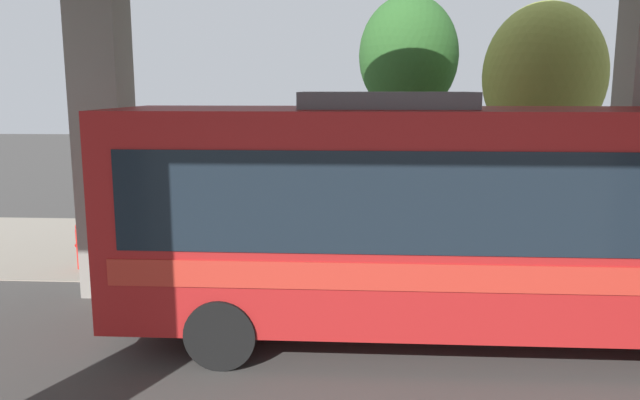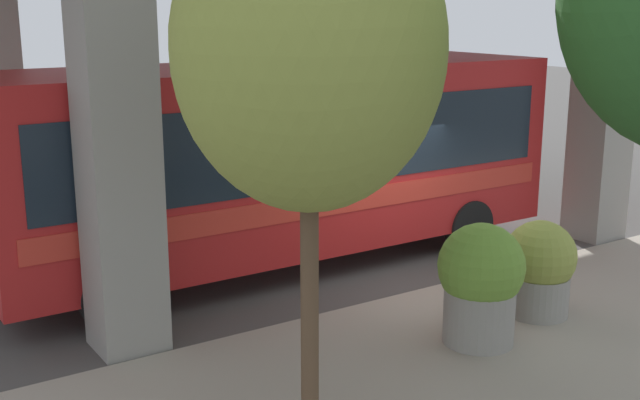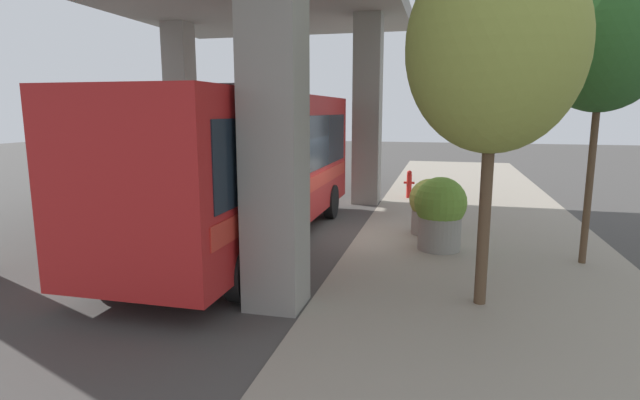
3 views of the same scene
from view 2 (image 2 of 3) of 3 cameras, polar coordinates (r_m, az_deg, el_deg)
The scene contains 6 objects.
ground_plane at distance 13.31m, azimuth 7.39°, elevation -6.31°, with size 80.00×80.00×0.00m, color #474442.
sidewalk_strip at distance 11.38m, azimuth 17.40°, elevation -10.38°, with size 6.00×40.00×0.02m.
bus at distance 13.97m, azimuth -2.69°, elevation 3.47°, with size 2.82×10.13×3.79m.
planter_front at distance 12.34m, azimuth 15.34°, elevation -4.69°, with size 1.06×1.06×1.46m.
planter_middle at distance 11.10m, azimuth 11.34°, elevation -5.74°, with size 1.18×1.18×1.70m.
street_tree_far at distance 7.93m, azimuth -0.80°, elevation 10.66°, with size 2.70×2.70×5.75m.
Camera 2 is at (-9.44, 8.22, 4.54)m, focal length 45.00 mm.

